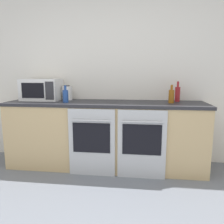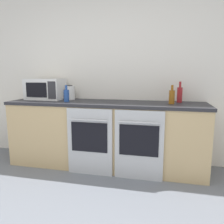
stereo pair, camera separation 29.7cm
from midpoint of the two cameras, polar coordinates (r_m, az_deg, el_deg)
wall_back at (r=3.27m, az=2.34°, el=10.15°), size 10.00×0.06×2.60m
counter_back at (r=3.05m, az=1.05°, el=-5.85°), size 2.68×0.64×0.91m
oven_left at (r=2.79m, az=-2.81°, el=-7.78°), size 0.59×0.06×0.86m
oven_right at (r=2.69m, az=10.19°, el=-8.57°), size 0.59×0.06×0.86m
microwave at (r=3.36m, az=-14.56°, el=5.79°), size 0.53×0.35×0.30m
bottle_red at (r=3.09m, az=19.94°, el=4.37°), size 0.07×0.07×0.28m
bottle_amber at (r=2.89m, az=18.24°, el=3.84°), size 0.07×0.07×0.24m
bottle_blue at (r=3.00m, az=-9.06°, el=4.32°), size 0.07×0.07×0.23m
kettle at (r=3.27m, az=-8.38°, el=5.02°), size 0.14×0.14×0.21m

